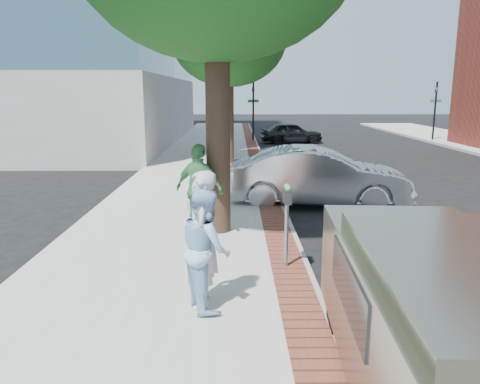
{
  "coord_description": "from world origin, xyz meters",
  "views": [
    {
      "loc": [
        -0.22,
        -8.11,
        3.17
      ],
      "look_at": [
        -0.14,
        1.07,
        1.2
      ],
      "focal_mm": 35.0,
      "sensor_mm": 36.0,
      "label": 1
    }
  ],
  "objects_px": {
    "person_gray": "(201,240)",
    "sedan_silver": "(318,177)",
    "person_green": "(199,190)",
    "person_officer": "(205,248)",
    "van": "(438,317)",
    "parking_meter": "(287,209)",
    "bg_car": "(291,133)"
  },
  "relations": [
    {
      "from": "person_gray",
      "to": "sedan_silver",
      "type": "bearing_deg",
      "value": 153.07
    },
    {
      "from": "person_green",
      "to": "sedan_silver",
      "type": "xyz_separation_m",
      "value": [
        3.09,
        3.2,
        -0.31
      ]
    },
    {
      "from": "person_officer",
      "to": "van",
      "type": "distance_m",
      "value": 3.14
    },
    {
      "from": "person_gray",
      "to": "van",
      "type": "distance_m",
      "value": 3.23
    },
    {
      "from": "parking_meter",
      "to": "person_gray",
      "type": "height_order",
      "value": "person_gray"
    },
    {
      "from": "parking_meter",
      "to": "person_gray",
      "type": "xyz_separation_m",
      "value": [
        -1.37,
        -1.49,
        -0.07
      ]
    },
    {
      "from": "parking_meter",
      "to": "person_officer",
      "type": "xyz_separation_m",
      "value": [
        -1.31,
        -1.54,
        -0.19
      ]
    },
    {
      "from": "person_officer",
      "to": "van",
      "type": "xyz_separation_m",
      "value": [
        2.46,
        -1.95,
        -0.07
      ]
    },
    {
      "from": "person_officer",
      "to": "bg_car",
      "type": "bearing_deg",
      "value": -30.68
    },
    {
      "from": "parking_meter",
      "to": "person_green",
      "type": "relative_size",
      "value": 0.75
    },
    {
      "from": "person_officer",
      "to": "sedan_silver",
      "type": "bearing_deg",
      "value": -43.46
    },
    {
      "from": "sedan_silver",
      "to": "bg_car",
      "type": "distance_m",
      "value": 16.57
    },
    {
      "from": "person_gray",
      "to": "bg_car",
      "type": "height_order",
      "value": "person_gray"
    },
    {
      "from": "person_gray",
      "to": "van",
      "type": "height_order",
      "value": "person_gray"
    },
    {
      "from": "person_gray",
      "to": "sedan_silver",
      "type": "distance_m",
      "value": 7.19
    },
    {
      "from": "van",
      "to": "person_gray",
      "type": "bearing_deg",
      "value": 145.14
    },
    {
      "from": "person_officer",
      "to": "person_green",
      "type": "xyz_separation_m",
      "value": [
        -0.34,
        3.47,
        0.11
      ]
    },
    {
      "from": "person_gray",
      "to": "bg_car",
      "type": "distance_m",
      "value": 23.49
    },
    {
      "from": "person_gray",
      "to": "person_officer",
      "type": "height_order",
      "value": "person_gray"
    },
    {
      "from": "person_green",
      "to": "bg_car",
      "type": "bearing_deg",
      "value": -73.54
    },
    {
      "from": "person_green",
      "to": "van",
      "type": "xyz_separation_m",
      "value": [
        2.8,
        -5.41,
        -0.18
      ]
    },
    {
      "from": "bg_car",
      "to": "person_officer",
      "type": "bearing_deg",
      "value": 164.82
    },
    {
      "from": "person_officer",
      "to": "sedan_silver",
      "type": "height_order",
      "value": "person_officer"
    },
    {
      "from": "sedan_silver",
      "to": "bg_car",
      "type": "relative_size",
      "value": 1.31
    },
    {
      "from": "parking_meter",
      "to": "person_officer",
      "type": "distance_m",
      "value": 2.03
    },
    {
      "from": "sedan_silver",
      "to": "van",
      "type": "bearing_deg",
      "value": -175.64
    },
    {
      "from": "parking_meter",
      "to": "person_officer",
      "type": "relative_size",
      "value": 0.85
    },
    {
      "from": "parking_meter",
      "to": "person_green",
      "type": "height_order",
      "value": "person_green"
    },
    {
      "from": "person_gray",
      "to": "sedan_silver",
      "type": "relative_size",
      "value": 0.39
    },
    {
      "from": "person_officer",
      "to": "person_green",
      "type": "relative_size",
      "value": 0.88
    },
    {
      "from": "parking_meter",
      "to": "van",
      "type": "relative_size",
      "value": 0.31
    },
    {
      "from": "person_officer",
      "to": "sedan_silver",
      "type": "distance_m",
      "value": 7.21
    }
  ]
}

